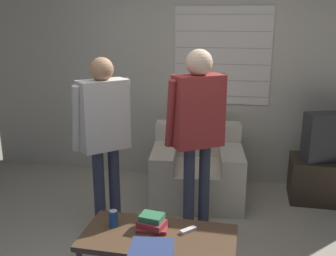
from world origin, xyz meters
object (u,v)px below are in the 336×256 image
(book_stack, at_px, (152,223))
(coffee_table, at_px, (159,240))
(spare_remote, at_px, (188,230))
(soda_can, at_px, (113,218))
(armchair_beige, at_px, (197,171))
(person_right_standing, at_px, (197,120))
(person_left_standing, at_px, (104,126))

(book_stack, bearing_deg, coffee_table, -48.84)
(coffee_table, height_order, spare_remote, spare_remote)
(book_stack, relative_size, spare_remote, 1.94)
(book_stack, height_order, soda_can, soda_can)
(soda_can, bearing_deg, coffee_table, -9.23)
(soda_can, distance_m, spare_remote, 0.56)
(armchair_beige, xyz_separation_m, soda_can, (-0.43, -1.46, 0.15))
(armchair_beige, distance_m, spare_remote, 1.44)
(person_right_standing, bearing_deg, person_left_standing, 157.26)
(armchair_beige, xyz_separation_m, book_stack, (-0.14, -1.44, 0.14))
(book_stack, xyz_separation_m, spare_remote, (0.27, 0.01, -0.04))
(person_left_standing, height_order, soda_can, person_left_standing)
(person_right_standing, bearing_deg, book_stack, -141.76)
(coffee_table, relative_size, book_stack, 4.65)
(armchair_beige, bearing_deg, person_left_standing, 43.48)
(coffee_table, distance_m, book_stack, 0.13)
(coffee_table, bearing_deg, spare_remote, 24.36)
(book_stack, relative_size, soda_can, 1.89)
(armchair_beige, distance_m, person_left_standing, 1.32)
(armchair_beige, distance_m, soda_can, 1.53)
(book_stack, bearing_deg, person_left_standing, 135.08)
(spare_remote, bearing_deg, soda_can, -134.22)
(person_left_standing, height_order, person_right_standing, person_right_standing)
(book_stack, height_order, spare_remote, book_stack)
(person_left_standing, distance_m, person_right_standing, 0.81)
(armchair_beige, distance_m, coffee_table, 1.52)
(person_right_standing, height_order, spare_remote, person_right_standing)
(person_right_standing, distance_m, soda_can, 1.10)
(spare_remote, bearing_deg, armchair_beige, 137.64)
(soda_can, relative_size, spare_remote, 1.02)
(person_left_standing, xyz_separation_m, spare_remote, (0.84, -0.55, -0.60))
(armchair_beige, relative_size, person_right_standing, 0.63)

